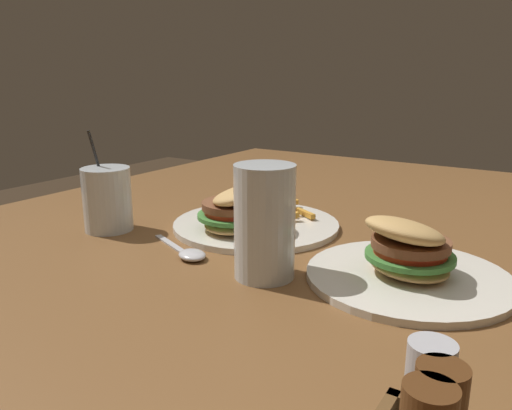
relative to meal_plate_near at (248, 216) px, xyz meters
The scene contains 6 objects.
dining_table 0.13m from the meal_plate_near, 78.10° to the left, with size 1.69×1.22×0.77m.
meal_plate_near is the anchor object (origin of this frame).
beer_glass 0.21m from the meal_plate_near, 40.13° to the left, with size 0.08×0.08×0.15m.
juice_glass 0.24m from the meal_plate_near, 58.28° to the right, with size 0.08×0.08×0.17m.
spoon 0.16m from the meal_plate_near, ahead, with size 0.08×0.15×0.01m.
meal_plate_far 0.30m from the meal_plate_near, 77.30° to the left, with size 0.27×0.27×0.09m.
Camera 1 is at (0.67, 0.38, 1.04)m, focal length 35.00 mm.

